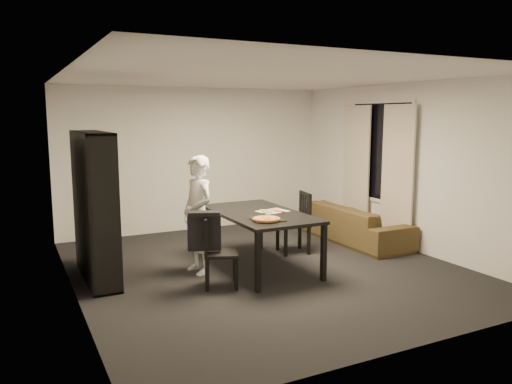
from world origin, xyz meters
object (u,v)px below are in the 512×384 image
chair_right (299,218)px  baking_tray (268,220)px  dining_table (259,217)px  person (198,215)px  pepperoni_pizza (266,219)px  bookshelf (95,206)px  chair_left (214,247)px  sofa (356,224)px

chair_right → baking_tray: bearing=-37.9°
dining_table → person: 0.85m
baking_tray → pepperoni_pizza: (-0.04, -0.04, 0.02)m
dining_table → pepperoni_pizza: (-0.18, -0.55, 0.10)m
chair_right → pepperoni_pizza: bearing=-37.8°
dining_table → pepperoni_pizza: bearing=-108.1°
bookshelf → dining_table: (2.09, -0.53, -0.24)m
chair_right → person: size_ratio=0.59×
bookshelf → pepperoni_pizza: 2.20m
bookshelf → baking_tray: size_ratio=4.75×
chair_left → baking_tray: bearing=-73.4°
bookshelf → sofa: 4.25m
chair_left → dining_table: bearing=-40.6°
person → baking_tray: 0.97m
person → pepperoni_pizza: 0.97m
chair_left → chair_right: bearing=-41.8°
chair_left → sofa: bearing=-49.6°
pepperoni_pizza → person: bearing=132.4°
person → baking_tray: person is taller
person → baking_tray: size_ratio=3.95×
person → baking_tray: bearing=35.8°
chair_right → person: person is taller
chair_left → chair_right: size_ratio=0.94×
chair_right → pepperoni_pizza: (-1.08, -0.98, 0.27)m
pepperoni_pizza → chair_left: bearing=171.7°
pepperoni_pizza → sofa: pepperoni_pizza is taller
pepperoni_pizza → chair_right: bearing=42.2°
chair_left → person: 0.68m
chair_left → sofa: 3.13m
dining_table → pepperoni_pizza: size_ratio=5.36×
bookshelf → baking_tray: (1.95, -1.04, -0.16)m
bookshelf → sofa: bearing=0.5°
bookshelf → chair_left: bookshelf is taller
sofa → pepperoni_pizza: bearing=115.9°
baking_tray → sofa: 2.54m
chair_left → sofa: size_ratio=0.42×
chair_right → chair_left: bearing=-53.3°
chair_left → baking_tray: (0.71, -0.06, 0.29)m
chair_right → person: 1.77m
dining_table → sofa: size_ratio=0.90×
chair_right → baking_tray: 1.43m
dining_table → sofa: dining_table is taller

